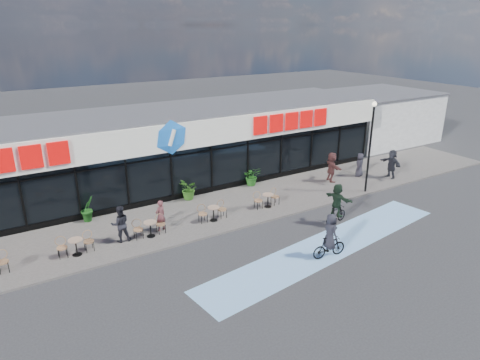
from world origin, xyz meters
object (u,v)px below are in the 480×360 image
Objects in this scene: potted_plant_left at (88,209)px; pedestrian_c at (360,165)px; potted_plant_mid at (189,189)px; pedestrian_a at (392,164)px; patron_right at (120,224)px; cyclist_a at (330,240)px; cyclist_b at (337,205)px; lamp_post at (371,140)px; patron_left at (160,216)px; potted_plant_right at (252,176)px; pedestrian_b at (332,167)px.

pedestrian_c reaches higher than potted_plant_left.
pedestrian_a is (12.71, -3.37, 0.32)m from potted_plant_mid.
cyclist_a is (7.25, -5.85, -0.14)m from patron_right.
potted_plant_mid is 0.57× the size of cyclist_b.
lamp_post is 5.44m from cyclist_b.
lamp_post reaches higher than potted_plant_left.
patron_left reaches higher than potted_plant_mid.
potted_plant_mid is at bearing -155.57° from patron_left.
potted_plant_mid is at bearing -0.91° from potted_plant_left.
pedestrian_c is 0.73× the size of cyclist_b.
potted_plant_left is at bearing 148.15° from cyclist_b.
pedestrian_b reaches higher than potted_plant_right.
cyclist_b is (7.85, -3.66, 0.14)m from patron_left.
cyclist_a is (-6.45, -6.91, -0.22)m from pedestrian_b.
potted_plant_right is at bearing 1.57° from potted_plant_mid.
pedestrian_c is 10.96m from cyclist_a.
potted_plant_left is (-15.02, 4.37, -2.51)m from lamp_post.
potted_plant_mid is 4.29m from potted_plant_right.
cyclist_b is (-6.13, -4.37, 0.13)m from pedestrian_c.
pedestrian_c is at bearing 162.00° from patron_left.
potted_plant_left is 0.84× the size of patron_left.
potted_plant_left is 0.69× the size of pedestrian_b.
pedestrian_a is at bearing -94.22° from pedestrian_b.
pedestrian_b is at bearing -169.15° from patron_right.
cyclist_a is (-6.99, -4.52, -2.44)m from lamp_post.
pedestrian_a is 1.20× the size of pedestrian_c.
lamp_post reaches higher than potted_plant_right.
cyclist_a is (-10.21, -5.43, -0.21)m from pedestrian_a.
patron_right is at bearing 174.65° from lamp_post.
potted_plant_right is at bearing 0.17° from potted_plant_left.
potted_plant_right is 0.76× the size of pedestrian_c.
pedestrian_b reaches higher than patron_left.
cyclist_b reaches higher than patron_left.
pedestrian_a reaches higher than pedestrian_c.
pedestrian_a is 0.93× the size of cyclist_a.
cyclist_b is at bearing 42.13° from cyclist_a.
potted_plant_mid is at bearing -178.43° from potted_plant_right.
potted_plant_left is 0.65× the size of cyclist_a.
patron_left is at bearing -46.81° from potted_plant_left.
pedestrian_b reaches higher than patron_right.
patron_left is at bearing -30.88° from pedestrian_c.
potted_plant_mid is at bearing -98.62° from pedestrian_a.
potted_plant_left is 0.61× the size of cyclist_b.
pedestrian_c is (13.98, 0.71, 0.01)m from patron_left.
pedestrian_c is at bearing 35.51° from cyclist_b.
patron_left is at bearing -170.11° from patron_right.
patron_right is at bearing 141.10° from cyclist_a.
pedestrian_c is at bearing -123.24° from pedestrian_a.
pedestrian_b reaches higher than pedestrian_c.
pedestrian_b reaches higher than pedestrian_a.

